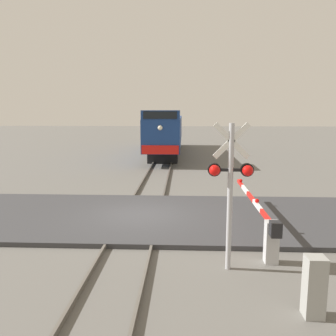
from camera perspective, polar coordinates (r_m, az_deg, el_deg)
The scene contains 8 objects.
ground_plane at distance 14.16m, azimuth -4.45°, elevation -8.09°, with size 160.00×160.00×0.00m, color #605E59.
rail_track_left at distance 14.24m, azimuth -7.35°, elevation -7.72°, with size 0.08×80.00×0.15m, color #59544C.
rail_track_right at distance 14.07m, azimuth -1.53°, elevation -7.85°, with size 0.08×80.00×0.15m, color #59544C.
road_surface at distance 14.14m, azimuth -4.46°, elevation -7.77°, with size 36.00×6.30×0.16m, color #38383A.
locomotive at distance 34.00m, azimuth -0.30°, elevation 5.85°, with size 2.83×18.12×4.20m.
crossing_signal at distance 9.28m, azimuth 10.03°, elevation -1.99°, with size 1.18×0.33×3.93m.
crossing_gate at distance 11.27m, azimuth 15.22°, elevation -8.59°, with size 0.36×6.72×1.31m.
utility_cabinet at distance 8.21m, azimuth 22.49°, elevation -17.29°, with size 0.40×0.40×1.30m, color #999993.
Camera 1 is at (1.69, -13.41, 4.24)m, focal length 37.83 mm.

